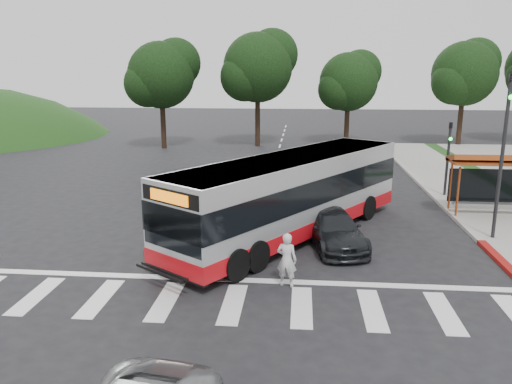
# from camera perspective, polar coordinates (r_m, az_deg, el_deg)

# --- Properties ---
(ground) EXTENTS (140.00, 140.00, 0.00)m
(ground) POSITION_cam_1_polar(r_m,az_deg,el_deg) (19.48, -0.66, -6.12)
(ground) COLOR black
(ground) RESTS_ON ground
(sidewalk_east) EXTENTS (4.00, 40.00, 0.12)m
(sidewalk_east) POSITION_cam_1_polar(r_m,az_deg,el_deg) (28.53, 23.68, -0.72)
(sidewalk_east) COLOR gray
(sidewalk_east) RESTS_ON ground
(curb_east) EXTENTS (0.30, 40.00, 0.15)m
(curb_east) POSITION_cam_1_polar(r_m,az_deg,el_deg) (27.95, 19.79, -0.61)
(curb_east) COLOR #9E9991
(curb_east) RESTS_ON ground
(curb_east_red) EXTENTS (0.32, 6.00, 0.15)m
(curb_east_red) POSITION_cam_1_polar(r_m,az_deg,el_deg) (18.89, 27.24, -8.14)
(curb_east_red) COLOR maroon
(curb_east_red) RESTS_ON ground
(crosswalk_ladder) EXTENTS (18.00, 2.60, 0.01)m
(crosswalk_ladder) POSITION_cam_1_polar(r_m,az_deg,el_deg) (14.91, -2.66, -12.63)
(crosswalk_ladder) COLOR silver
(crosswalk_ladder) RESTS_ON ground
(bus_shelter) EXTENTS (4.20, 1.60, 2.86)m
(bus_shelter) POSITION_cam_1_polar(r_m,az_deg,el_deg) (25.34, 25.75, 2.68)
(bus_shelter) COLOR #964119
(bus_shelter) RESTS_ON sidewalk_east
(traffic_signal_ne_tall) EXTENTS (0.18, 0.37, 6.50)m
(traffic_signal_ne_tall) POSITION_cam_1_polar(r_m,az_deg,el_deg) (21.35, 26.45, 4.93)
(traffic_signal_ne_tall) COLOR black
(traffic_signal_ne_tall) RESTS_ON ground
(traffic_signal_ne_short) EXTENTS (0.18, 0.37, 4.00)m
(traffic_signal_ne_short) POSITION_cam_1_polar(r_m,az_deg,el_deg) (28.12, 21.13, 4.36)
(traffic_signal_ne_short) COLOR black
(traffic_signal_ne_short) RESTS_ON ground
(tree_ne_a) EXTENTS (6.16, 5.74, 9.30)m
(tree_ne_a) POSITION_cam_1_polar(r_m,az_deg,el_deg) (48.41, 22.81, 12.47)
(tree_ne_a) COLOR black
(tree_ne_a) RESTS_ON parking_lot
(tree_north_a) EXTENTS (6.60, 6.15, 10.17)m
(tree_north_a) POSITION_cam_1_polar(r_m,az_deg,el_deg) (44.45, 0.30, 14.17)
(tree_north_a) COLOR black
(tree_north_a) RESTS_ON ground
(tree_north_b) EXTENTS (5.72, 5.33, 8.43)m
(tree_north_b) POSITION_cam_1_polar(r_m,az_deg,el_deg) (46.48, 10.62, 12.37)
(tree_north_b) COLOR black
(tree_north_b) RESTS_ON ground
(tree_north_c) EXTENTS (6.16, 5.74, 9.30)m
(tree_north_c) POSITION_cam_1_polar(r_m,az_deg,el_deg) (43.90, -10.68, 13.12)
(tree_north_c) COLOR black
(tree_north_c) RESTS_ON ground
(transit_bus) EXTENTS (9.50, 12.03, 3.29)m
(transit_bus) POSITION_cam_1_polar(r_m,az_deg,el_deg) (20.21, 4.12, -0.55)
(transit_bus) COLOR #AFB1B3
(transit_bus) RESTS_ON ground
(pedestrian) EXTENTS (0.71, 0.55, 1.75)m
(pedestrian) POSITION_cam_1_polar(r_m,az_deg,el_deg) (15.71, 3.53, -7.75)
(pedestrian) COLOR silver
(pedestrian) RESTS_ON ground
(dark_sedan) EXTENTS (2.76, 4.85, 1.33)m
(dark_sedan) POSITION_cam_1_polar(r_m,az_deg,el_deg) (19.54, 8.85, -4.18)
(dark_sedan) COLOR black
(dark_sedan) RESTS_ON ground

